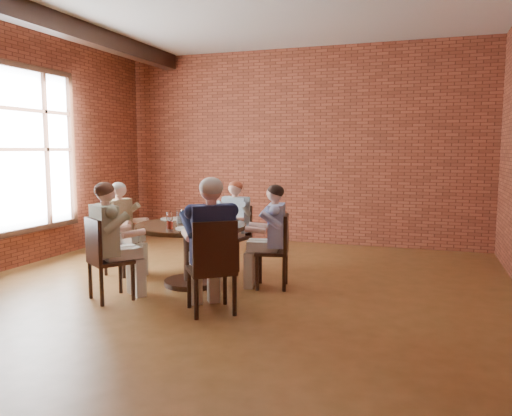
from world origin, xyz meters
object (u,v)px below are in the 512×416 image
(dining_table, at_px, (191,242))
(diner_e, at_px, (211,246))
(diner_a, at_px, (272,237))
(chair_d, at_px, (103,256))
(chair_e, at_px, (213,264))
(chair_b, at_px, (237,233))
(diner_b, at_px, (234,225))
(diner_c, at_px, (122,229))
(diner_d, at_px, (110,242))
(chair_a, at_px, (278,248))
(smartphone, at_px, (214,229))
(chair_c, at_px, (118,238))

(dining_table, xyz_separation_m, diner_e, (0.65, -0.88, 0.16))
(diner_a, distance_m, chair_d, 1.93)
(diner_a, xyz_separation_m, chair_e, (-0.26, -1.15, -0.10))
(chair_b, xyz_separation_m, diner_b, (-0.01, -0.07, 0.13))
(diner_c, relative_size, diner_d, 0.94)
(chair_a, bearing_deg, chair_d, -67.34)
(chair_b, distance_m, chair_e, 2.05)
(diner_b, xyz_separation_m, diner_d, (-0.75, -1.81, 0.04))
(diner_d, bearing_deg, dining_table, -90.00)
(diner_b, relative_size, chair_d, 1.33)
(chair_a, bearing_deg, diner_a, -90.00)
(dining_table, distance_m, chair_d, 1.09)
(diner_a, relative_size, chair_e, 1.29)
(dining_table, relative_size, diner_a, 1.09)
(dining_table, height_order, diner_b, diner_b)
(diner_b, bearing_deg, diner_d, -101.66)
(chair_a, xyz_separation_m, chair_b, (-0.84, 0.82, -0.01))
(chair_b, bearing_deg, chair_d, -101.71)
(dining_table, distance_m, diner_e, 1.10)
(chair_b, xyz_separation_m, chair_e, (0.51, -1.98, 0.04))
(dining_table, xyz_separation_m, chair_d, (-0.61, -0.91, -0.03))
(diner_e, distance_m, smartphone, 0.62)
(chair_c, height_order, diner_e, diner_e)
(chair_c, xyz_separation_m, diner_d, (0.60, -1.02, 0.17))
(chair_c, xyz_separation_m, chair_e, (1.87, -1.13, 0.04))
(dining_table, xyz_separation_m, diner_c, (-1.09, 0.17, 0.08))
(diner_c, bearing_deg, chair_b, -47.34)
(diner_c, height_order, diner_d, diner_d)
(chair_a, height_order, diner_e, diner_e)
(diner_c, distance_m, diner_e, 2.03)
(chair_a, bearing_deg, diner_d, -68.24)
(diner_b, distance_m, chair_e, 1.99)
(chair_d, bearing_deg, dining_table, -90.00)
(smartphone, bearing_deg, chair_a, 24.24)
(chair_a, distance_m, smartphone, 0.83)
(dining_table, relative_size, chair_a, 1.53)
(dining_table, bearing_deg, diner_d, -123.81)
(chair_e, relative_size, diner_e, 0.70)
(diner_a, distance_m, diner_b, 1.10)
(chair_a, distance_m, diner_a, 0.15)
(chair_b, height_order, chair_d, chair_d)
(chair_a, relative_size, diner_d, 0.68)
(diner_b, distance_m, chair_d, 2.04)
(chair_d, bearing_deg, diner_a, -111.09)
(diner_a, distance_m, diner_c, 2.06)
(diner_b, height_order, diner_d, diner_d)
(chair_b, distance_m, chair_c, 1.60)
(chair_a, xyz_separation_m, diner_c, (-2.13, -0.05, 0.13))
(diner_c, distance_m, diner_d, 1.14)
(chair_a, bearing_deg, diner_b, -143.02)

